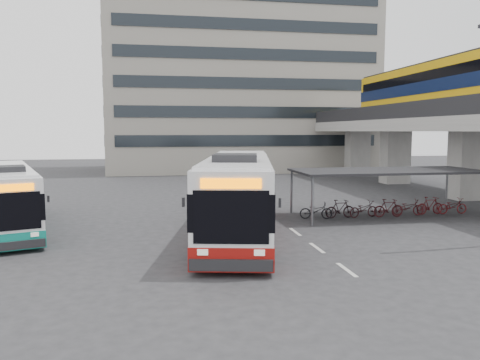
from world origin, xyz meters
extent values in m
plane|color=#28282B|center=(0.00, 0.00, 0.00)|extent=(120.00, 120.00, 0.00)
cube|color=gray|center=(17.00, 8.00, 2.30)|extent=(2.20, 1.60, 4.60)
cube|color=gray|center=(17.00, 18.00, 2.30)|extent=(2.20, 1.60, 4.60)
cube|color=gray|center=(17.00, 26.00, 2.30)|extent=(2.20, 1.60, 4.60)
cube|color=gray|center=(17.00, 12.00, 5.05)|extent=(8.00, 32.00, 0.90)
cube|color=black|center=(13.25, 12.00, 6.05)|extent=(0.35, 32.00, 1.10)
cube|color=#D29D0C|center=(17.00, 12.17, 7.60)|extent=(2.90, 20.00, 3.90)
cube|color=#091435|center=(17.00, 12.17, 7.80)|extent=(2.98, 20.02, 0.90)
cube|color=black|center=(17.00, 12.17, 8.60)|extent=(2.96, 19.20, 0.70)
cube|color=black|center=(17.00, 12.17, 9.55)|extent=(2.70, 19.60, 0.25)
cylinder|color=#595B60|center=(3.70, 4.80, 1.20)|extent=(0.12, 0.12, 2.40)
cylinder|color=#595B60|center=(13.30, 4.80, 1.20)|extent=(0.12, 0.12, 2.40)
cylinder|color=#595B60|center=(3.70, 1.20, 1.20)|extent=(0.12, 0.12, 2.40)
cube|color=black|center=(8.50, 3.00, 2.48)|extent=(10.00, 4.00, 0.12)
imported|color=black|center=(4.50, 3.00, 0.45)|extent=(1.71, 0.60, 0.90)
imported|color=black|center=(5.83, 3.00, 0.50)|extent=(1.66, 0.47, 1.00)
imported|color=black|center=(7.17, 3.00, 0.45)|extent=(1.71, 0.60, 0.90)
imported|color=black|center=(8.50, 3.00, 0.50)|extent=(1.66, 0.47, 1.00)
imported|color=#350C0F|center=(9.83, 3.00, 0.45)|extent=(1.71, 0.60, 0.90)
imported|color=#3F0C0F|center=(11.17, 3.00, 0.50)|extent=(1.66, 0.47, 1.00)
imported|color=#490C0F|center=(12.50, 3.00, 0.45)|extent=(1.71, 0.60, 0.90)
cube|color=gray|center=(6.00, 36.00, 12.50)|extent=(30.00, 15.00, 25.00)
cube|color=beige|center=(2.50, -6.00, 0.01)|extent=(0.15, 1.60, 0.01)
cube|color=beige|center=(2.50, -3.00, 0.01)|extent=(0.15, 1.60, 0.01)
cube|color=beige|center=(2.50, 0.00, 0.01)|extent=(0.15, 1.60, 0.01)
cube|color=white|center=(-0.16, -0.01, 1.93)|extent=(5.22, 12.97, 2.91)
cube|color=maroon|center=(-0.16, -0.01, 0.58)|extent=(5.27, 13.01, 0.79)
cube|color=black|center=(-0.16, -0.01, 2.06)|extent=(5.28, 13.00, 1.22)
cube|color=orange|center=(-1.45, -6.22, 3.01)|extent=(1.86, 0.46, 0.32)
cube|color=black|center=(-0.80, -3.11, 3.61)|extent=(1.93, 1.98, 0.30)
cylinder|color=black|center=(-2.22, -3.72, 0.53)|extent=(0.53, 1.10, 1.06)
cylinder|color=black|center=(1.81, 3.21, 0.53)|extent=(0.53, 1.10, 1.06)
cube|color=white|center=(-10.74, 2.99, 1.62)|extent=(5.54, 10.85, 2.45)
cube|color=#0E7F70|center=(-10.74, 2.99, 0.49)|extent=(5.59, 10.90, 0.67)
cube|color=black|center=(-10.74, 2.99, 1.74)|extent=(5.60, 10.89, 1.02)
cube|color=orange|center=(-9.04, -2.07, 2.54)|extent=(1.53, 0.58, 0.27)
cube|color=black|center=(-9.89, 0.46, 3.04)|extent=(1.74, 1.78, 0.25)
cylinder|color=black|center=(-10.69, 6.16, 0.45)|extent=(0.54, 0.93, 0.89)
imported|color=black|center=(-0.85, -0.46, 0.92)|extent=(0.48, 0.70, 1.84)
camera|label=1|loc=(-3.62, -20.37, 4.62)|focal=35.00mm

